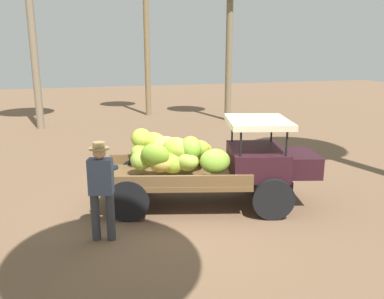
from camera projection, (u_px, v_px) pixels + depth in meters
The scene contains 3 objects.
ground_plane at pixel (187, 211), 8.18m from camera, with size 60.00×60.00×0.00m, color brown.
truck at pixel (210, 162), 8.32m from camera, with size 4.66×2.72×1.85m.
farmer at pixel (101, 185), 6.71m from camera, with size 0.55×0.50×1.75m.
Camera 1 is at (-2.24, -7.29, 3.21)m, focal length 37.17 mm.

